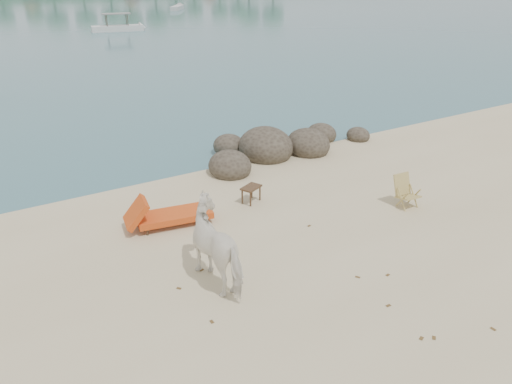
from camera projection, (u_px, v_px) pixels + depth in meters
boulders at (276, 148)px, 16.24m from camera, size 6.42×2.98×1.29m
cow at (221, 246)px, 9.53m from camera, size 1.03×1.94×1.58m
side_table at (251, 195)px, 12.97m from camera, size 0.63×0.54×0.43m
lounge_chair at (174, 213)px, 11.83m from camera, size 2.30×1.13×0.66m
deck_chair at (409, 193)px, 12.63m from camera, size 0.56×0.61×0.83m
boat_mid at (116, 16)px, 46.44m from camera, size 5.41×2.09×2.59m
boat_far at (177, 7)px, 69.09m from camera, size 3.82×4.88×0.59m
dead_leaves at (338, 291)px, 9.53m from camera, size 5.50×5.39×0.00m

